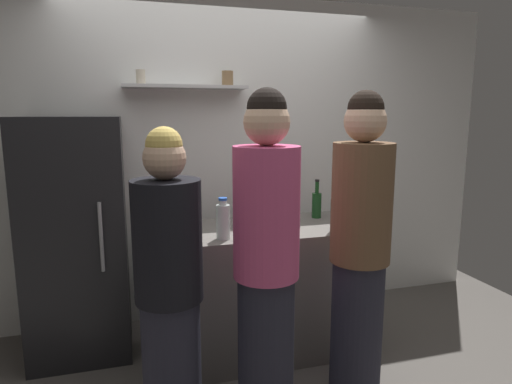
# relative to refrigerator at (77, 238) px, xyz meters

# --- Properties ---
(back_wall_assembly) EXTENTS (4.80, 0.32, 2.60)m
(back_wall_assembly) POSITION_rel_refrigerator_xyz_m (1.12, 0.40, 0.47)
(back_wall_assembly) COLOR white
(back_wall_assembly) RESTS_ON ground
(refrigerator) EXTENTS (0.66, 0.66, 1.67)m
(refrigerator) POSITION_rel_refrigerator_xyz_m (0.00, 0.00, 0.00)
(refrigerator) COLOR black
(refrigerator) RESTS_ON ground
(counter) EXTENTS (1.49, 0.68, 0.91)m
(counter) POSITION_rel_refrigerator_xyz_m (1.20, -0.34, -0.38)
(counter) COLOR #66605B
(counter) RESTS_ON ground
(baking_pan) EXTENTS (0.34, 0.24, 0.05)m
(baking_pan) POSITION_rel_refrigerator_xyz_m (1.31, -0.33, 0.10)
(baking_pan) COLOR gray
(baking_pan) RESTS_ON counter
(utensil_holder) EXTENTS (0.10, 0.10, 0.22)m
(utensil_holder) POSITION_rel_refrigerator_xyz_m (0.70, -0.49, 0.13)
(utensil_holder) COLOR #B2B2B7
(utensil_holder) RESTS_ON counter
(wine_bottle_amber_glass) EXTENTS (0.07, 0.07, 0.30)m
(wine_bottle_amber_glass) POSITION_rel_refrigerator_xyz_m (0.63, -0.11, 0.18)
(wine_bottle_amber_glass) COLOR #472814
(wine_bottle_amber_glass) RESTS_ON counter
(wine_bottle_green_glass) EXTENTS (0.07, 0.07, 0.29)m
(wine_bottle_green_glass) POSITION_rel_refrigerator_xyz_m (1.72, -0.18, 0.18)
(wine_bottle_green_glass) COLOR #19471E
(wine_bottle_green_glass) RESTS_ON counter
(wine_bottle_dark_glass) EXTENTS (0.08, 0.08, 0.32)m
(wine_bottle_dark_glass) POSITION_rel_refrigerator_xyz_m (1.67, -0.60, 0.19)
(wine_bottle_dark_glass) COLOR black
(wine_bottle_dark_glass) RESTS_ON counter
(water_bottle_plastic) EXTENTS (0.09, 0.09, 0.26)m
(water_bottle_plastic) POSITION_rel_refrigerator_xyz_m (0.92, -0.55, 0.19)
(water_bottle_plastic) COLOR silver
(water_bottle_plastic) RESTS_ON counter
(person_brown_jacket) EXTENTS (0.34, 0.34, 1.81)m
(person_brown_jacket) POSITION_rel_refrigerator_xyz_m (1.62, -1.02, 0.08)
(person_brown_jacket) COLOR #262633
(person_brown_jacket) RESTS_ON ground
(person_blonde) EXTENTS (0.34, 0.34, 1.63)m
(person_blonde) POSITION_rel_refrigerator_xyz_m (0.54, -1.06, -0.03)
(person_blonde) COLOR #262633
(person_blonde) RESTS_ON ground
(person_pink_top) EXTENTS (0.34, 0.34, 1.81)m
(person_pink_top) POSITION_rel_refrigerator_xyz_m (1.03, -1.11, 0.08)
(person_pink_top) COLOR #262633
(person_pink_top) RESTS_ON ground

